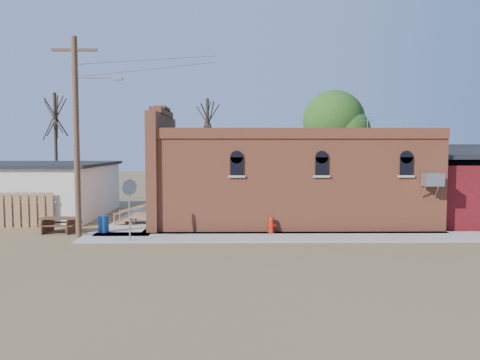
{
  "coord_description": "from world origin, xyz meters",
  "views": [
    {
      "loc": [
        -1.1,
        -19.94,
        4.09
      ],
      "look_at": [
        -0.81,
        4.16,
        2.4
      ],
      "focal_mm": 35.0,
      "sensor_mm": 36.0,
      "label": 1
    }
  ],
  "objects_px": {
    "brick_bar": "(285,179)",
    "stop_sign": "(129,193)",
    "trash_barrel": "(103,224)",
    "fire_hydrant": "(271,225)",
    "picnic_table": "(60,223)",
    "utility_pole": "(78,132)"
  },
  "relations": [
    {
      "from": "fire_hydrant",
      "to": "stop_sign",
      "type": "xyz_separation_m",
      "value": [
        -6.24,
        -1.8,
        1.68
      ]
    },
    {
      "from": "trash_barrel",
      "to": "brick_bar",
      "type": "bearing_deg",
      "value": 21.33
    },
    {
      "from": "utility_pole",
      "to": "stop_sign",
      "type": "bearing_deg",
      "value": -25.28
    },
    {
      "from": "utility_pole",
      "to": "picnic_table",
      "type": "relative_size",
      "value": 5.02
    },
    {
      "from": "stop_sign",
      "to": "picnic_table",
      "type": "xyz_separation_m",
      "value": [
        -3.9,
        2.4,
        -1.65
      ]
    },
    {
      "from": "brick_bar",
      "to": "fire_hydrant",
      "type": "distance_m",
      "value": 4.28
    },
    {
      "from": "brick_bar",
      "to": "trash_barrel",
      "type": "relative_size",
      "value": 21.25
    },
    {
      "from": "stop_sign",
      "to": "brick_bar",
      "type": "bearing_deg",
      "value": 15.96
    },
    {
      "from": "fire_hydrant",
      "to": "picnic_table",
      "type": "distance_m",
      "value": 10.15
    },
    {
      "from": "brick_bar",
      "to": "utility_pole",
      "type": "distance_m",
      "value": 10.96
    },
    {
      "from": "brick_bar",
      "to": "stop_sign",
      "type": "distance_m",
      "value": 9.1
    },
    {
      "from": "stop_sign",
      "to": "trash_barrel",
      "type": "bearing_deg",
      "value": 109.05
    },
    {
      "from": "stop_sign",
      "to": "picnic_table",
      "type": "relative_size",
      "value": 1.49
    },
    {
      "from": "brick_bar",
      "to": "stop_sign",
      "type": "height_order",
      "value": "brick_bar"
    },
    {
      "from": "brick_bar",
      "to": "fire_hydrant",
      "type": "xyz_separation_m",
      "value": [
        -1.01,
        -3.7,
        -1.89
      ]
    },
    {
      "from": "brick_bar",
      "to": "trash_barrel",
      "type": "xyz_separation_m",
      "value": [
        -8.94,
        -3.49,
        -1.87
      ]
    },
    {
      "from": "utility_pole",
      "to": "fire_hydrant",
      "type": "height_order",
      "value": "utility_pole"
    },
    {
      "from": "fire_hydrant",
      "to": "trash_barrel",
      "type": "xyz_separation_m",
      "value": [
        -7.94,
        0.21,
        0.02
      ]
    },
    {
      "from": "trash_barrel",
      "to": "picnic_table",
      "type": "height_order",
      "value": "trash_barrel"
    },
    {
      "from": "brick_bar",
      "to": "picnic_table",
      "type": "relative_size",
      "value": 9.15
    },
    {
      "from": "brick_bar",
      "to": "stop_sign",
      "type": "xyz_separation_m",
      "value": [
        -7.25,
        -5.49,
        -0.21
      ]
    },
    {
      "from": "utility_pole",
      "to": "fire_hydrant",
      "type": "bearing_deg",
      "value": 3.89
    }
  ]
}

